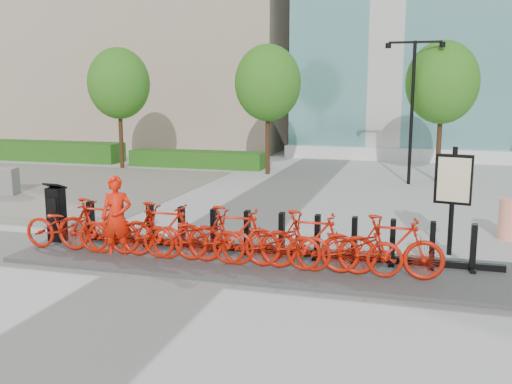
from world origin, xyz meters
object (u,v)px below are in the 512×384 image
(worker_red, at_px, (117,218))
(map_sign, at_px, (453,184))
(construction_barrel, at_px, (510,219))
(bike_0, at_px, (67,226))
(kiosk, at_px, (56,213))

(worker_red, xyz_separation_m, map_sign, (6.40, 2.09, 0.63))
(construction_barrel, height_order, map_sign, map_sign)
(bike_0, distance_m, kiosk, 0.86)
(bike_0, height_order, construction_barrel, bike_0)
(bike_0, bearing_deg, worker_red, -91.92)
(bike_0, distance_m, worker_red, 1.21)
(worker_red, xyz_separation_m, construction_barrel, (7.75, 3.76, -0.38))
(kiosk, xyz_separation_m, construction_barrel, (9.56, 3.16, -0.24))
(bike_0, height_order, map_sign, map_sign)
(construction_barrel, bearing_deg, kiosk, -161.71)
(bike_0, relative_size, worker_red, 1.14)
(kiosk, xyz_separation_m, worker_red, (1.81, -0.61, 0.14))
(kiosk, height_order, map_sign, map_sign)
(kiosk, relative_size, construction_barrel, 1.40)
(kiosk, height_order, worker_red, worker_red)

